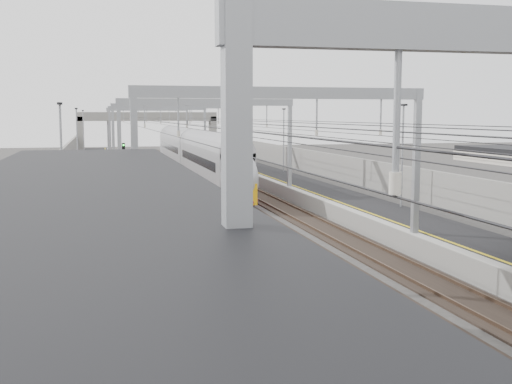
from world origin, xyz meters
TOP-DOWN VIEW (x-y plane):
  - platform_left at (-8.00, 45.00)m, footprint 4.00×120.00m
  - platform_right at (8.00, 45.00)m, footprint 4.00×120.00m
  - tracks at (0.00, 45.00)m, footprint 11.40×140.00m
  - overhead_line at (0.00, 51.62)m, footprint 13.00×140.00m
  - canopy_left at (-8.02, 2.99)m, footprint 4.40×30.00m
  - overbridge at (0.00, 100.00)m, footprint 22.00×2.20m
  - wall_left at (-11.20, 45.00)m, footprint 0.30×120.00m
  - wall_right at (11.20, 45.00)m, footprint 0.30×120.00m
  - train at (1.50, 57.65)m, footprint 2.55×46.46m
  - signal_green at (-5.20, 65.04)m, footprint 0.32×0.32m
  - signal_red_near at (3.20, 73.54)m, footprint 0.32×0.32m
  - signal_red_far at (5.40, 76.59)m, footprint 0.32×0.32m

SIDE VIEW (x-z plane):
  - tracks at x=0.00m, z-range -0.05..0.15m
  - platform_left at x=-8.00m, z-range 0.00..1.00m
  - platform_right at x=8.00m, z-range 0.00..1.00m
  - wall_left at x=-11.20m, z-range 0.00..3.20m
  - wall_right at x=11.20m, z-range 0.00..3.20m
  - train at x=1.50m, z-range -0.03..4.01m
  - signal_green at x=-5.20m, z-range 0.68..4.15m
  - signal_red_near at x=3.20m, z-range 0.68..4.15m
  - signal_red_far at x=5.40m, z-range 0.68..4.15m
  - canopy_left at x=-8.02m, z-range 2.97..7.21m
  - overbridge at x=0.00m, z-range 1.86..8.76m
  - overhead_line at x=0.00m, z-range 2.84..9.44m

